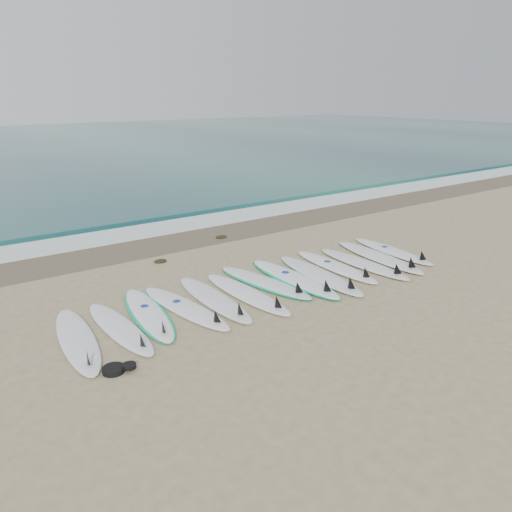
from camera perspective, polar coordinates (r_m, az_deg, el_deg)
ground at (r=10.27m, az=1.40°, el=-3.58°), size 120.00×120.00×0.00m
wet_sand_band at (r=13.58m, az=-9.09°, el=1.70°), size 120.00×1.80×0.01m
foam_band at (r=14.80m, az=-11.57°, el=2.99°), size 120.00×1.40×0.04m
wave_crest at (r=16.14m, az=-13.81°, el=4.20°), size 120.00×1.00×0.10m
surfboard_0 at (r=8.53m, az=-19.69°, el=-9.07°), size 0.86×2.64×0.33m
surfboard_1 at (r=8.73m, az=-15.19°, el=-7.99°), size 0.57×2.47×0.31m
surfboard_2 at (r=9.17m, az=-12.15°, el=-6.47°), size 1.00×2.62×0.33m
surfboard_3 at (r=9.25m, az=-7.91°, el=-5.91°), size 0.83×2.65×0.33m
surfboard_4 at (r=9.57m, az=-4.69°, el=-4.94°), size 0.68×2.70×0.34m
surfboard_5 at (r=9.78m, az=-0.91°, el=-4.36°), size 0.62×2.68×0.34m
surfboard_6 at (r=10.39m, az=1.07°, el=-3.02°), size 0.99×2.68×0.33m
surfboard_7 at (r=10.62m, az=4.43°, el=-2.58°), size 0.75×2.87×0.36m
surfboard_8 at (r=10.83m, az=7.43°, el=-2.19°), size 0.90×2.93×0.37m
surfboard_9 at (r=11.42m, az=9.25°, el=-1.22°), size 0.69×2.68×0.34m
surfboard_10 at (r=11.73m, az=12.34°, el=-0.89°), size 0.59×2.72×0.35m
surfboard_11 at (r=12.29m, az=14.04°, el=-0.12°), size 0.92×2.93×0.37m
surfboard_12 at (r=12.84m, az=15.50°, el=0.52°), size 0.77×2.65×0.33m
seaweed_near at (r=11.96m, az=-10.89°, el=-0.56°), size 0.31×0.24×0.06m
seaweed_far at (r=13.74m, az=-4.00°, el=2.19°), size 0.33×0.26×0.06m
leash_coil at (r=7.58m, az=-15.60°, el=-12.31°), size 0.46×0.36×0.11m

